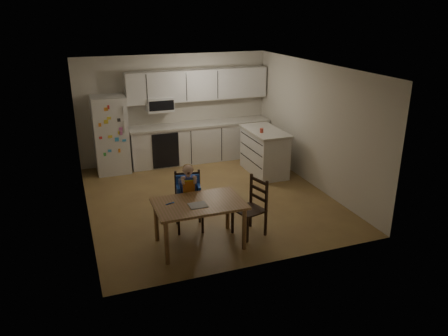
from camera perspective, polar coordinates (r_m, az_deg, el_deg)
room at (r=8.54m, az=-3.15°, el=5.05°), size 4.52×5.01×2.51m
refrigerator at (r=9.95m, az=-14.59°, el=4.23°), size 0.72×0.70×1.70m
kitchen_run at (r=10.40m, az=-3.35°, el=5.70°), size 3.37×0.62×2.15m
kitchen_island at (r=9.68m, az=5.29°, el=2.18°), size 0.70×1.33×0.98m
red_cup at (r=9.32m, az=4.94°, el=4.90°), size 0.07×0.07×0.09m
dining_table at (r=6.64m, az=-3.27°, el=-5.28°), size 1.35×0.87×0.72m
napkin at (r=6.50m, az=-3.45°, el=-4.87°), size 0.26×0.23×0.01m
toddler_spoon at (r=6.58m, az=-7.16°, el=-4.64°), size 0.12×0.06×0.02m
chair_booster at (r=7.16m, az=-4.67°, el=-2.82°), size 0.50×0.50×1.14m
chair_side at (r=7.04m, az=3.92°, el=-4.54°), size 0.52×0.52×0.95m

